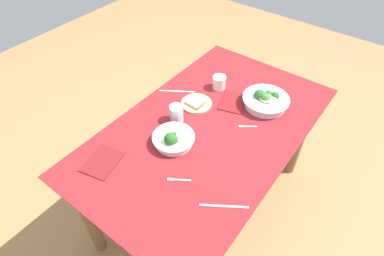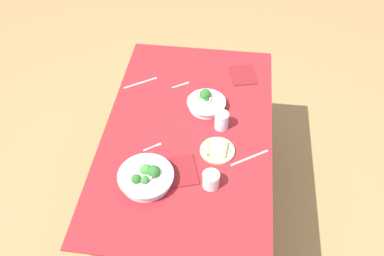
{
  "view_description": "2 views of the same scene",
  "coord_description": "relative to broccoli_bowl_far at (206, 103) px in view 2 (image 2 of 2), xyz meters",
  "views": [
    {
      "loc": [
        -1.01,
        -0.66,
        1.93
      ],
      "look_at": [
        -0.08,
        0.05,
        0.77
      ],
      "focal_mm": 29.74,
      "sensor_mm": 36.0,
      "label": 1
    },
    {
      "loc": [
        1.49,
        0.21,
        2.36
      ],
      "look_at": [
        0.0,
        0.02,
        0.77
      ],
      "focal_mm": 39.31,
      "sensor_mm": 36.0,
      "label": 2
    }
  ],
  "objects": [
    {
      "name": "napkin_folded_upper",
      "position": [
        -0.3,
        0.19,
        -0.03
      ],
      "size": [
        0.21,
        0.18,
        0.01
      ],
      "primitive_type": "cube",
      "rotation": [
        0.0,
        0.0,
        0.24
      ],
      "color": "maroon",
      "rests_on": "dining_table"
    },
    {
      "name": "water_glass_center",
      "position": [
        0.14,
        0.1,
        0.02
      ],
      "size": [
        0.07,
        0.07,
        0.1
      ],
      "primitive_type": "cylinder",
      "color": "silver",
      "rests_on": "dining_table"
    },
    {
      "name": "fork_by_near_bowl",
      "position": [
        -0.16,
        -0.16,
        -0.03
      ],
      "size": [
        0.07,
        0.1,
        0.0
      ],
      "rotation": [
        0.0,
        0.0,
        2.15
      ],
      "color": "#B7B7BC",
      "rests_on": "dining_table"
    },
    {
      "name": "ground_plane",
      "position": [
        0.2,
        -0.08,
        -0.77
      ],
      "size": [
        6.0,
        6.0,
        0.0
      ],
      "primitive_type": "plane",
      "color": "#9E7547"
    },
    {
      "name": "napkin_folded_lower",
      "position": [
        0.46,
        -0.07,
        -0.03
      ],
      "size": [
        0.22,
        0.19,
        0.01
      ],
      "primitive_type": "cube",
      "rotation": [
        0.0,
        0.0,
        0.3
      ],
      "color": "maroon",
      "rests_on": "dining_table"
    },
    {
      "name": "water_glass_side",
      "position": [
        0.53,
        0.08,
        0.01
      ],
      "size": [
        0.08,
        0.08,
        0.08
      ],
      "primitive_type": "cylinder",
      "color": "silver",
      "rests_on": "dining_table"
    },
    {
      "name": "bread_side_plate",
      "position": [
        0.32,
        0.09,
        -0.02
      ],
      "size": [
        0.18,
        0.18,
        0.03
      ],
      "color": "#D6B27A",
      "rests_on": "dining_table"
    },
    {
      "name": "table_knife_left",
      "position": [
        -0.15,
        -0.4,
        -0.03
      ],
      "size": [
        0.12,
        0.18,
        0.0
      ],
      "primitive_type": "cube",
      "rotation": [
        0.0,
        0.0,
        2.16
      ],
      "color": "#B7B7BC",
      "rests_on": "dining_table"
    },
    {
      "name": "broccoli_bowl_far",
      "position": [
        0.0,
        0.0,
        0.0
      ],
      "size": [
        0.21,
        0.21,
        0.1
      ],
      "color": "white",
      "rests_on": "dining_table"
    },
    {
      "name": "table_knife_right",
      "position": [
        0.34,
        0.25,
        -0.03
      ],
      "size": [
        0.13,
        0.18,
        0.0
      ],
      "primitive_type": "cube",
      "rotation": [
        0.0,
        0.0,
        5.29
      ],
      "color": "#B7B7BC",
      "rests_on": "dining_table"
    },
    {
      "name": "broccoli_bowl_near",
      "position": [
        0.55,
        -0.23,
        0.0
      ],
      "size": [
        0.26,
        0.26,
        0.1
      ],
      "color": "white",
      "rests_on": "dining_table"
    },
    {
      "name": "dining_table",
      "position": [
        0.2,
        -0.08,
        -0.15
      ],
      "size": [
        1.47,
        0.88,
        0.74
      ],
      "color": "maroon",
      "rests_on": "ground_plane"
    },
    {
      "name": "fork_by_far_bowl",
      "position": [
        0.33,
        -0.24,
        -0.03
      ],
      "size": [
        0.07,
        0.09,
        0.0
      ],
      "rotation": [
        0.0,
        0.0,
        2.2
      ],
      "color": "#B7B7BC",
      "rests_on": "dining_table"
    }
  ]
}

